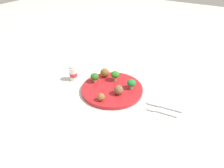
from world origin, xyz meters
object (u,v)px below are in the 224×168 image
(broccoli_floret_far_rim, at_px, (131,83))
(meatball_mid_right, at_px, (119,90))
(plate, at_px, (112,89))
(fork, at_px, (160,111))
(napkin, at_px, (163,110))
(yogurt_bottle, at_px, (73,74))
(meatball_near_rim, at_px, (105,73))
(broccoli_floret_mid_left, at_px, (95,77))
(knife, at_px, (163,106))
(broccoli_floret_center, at_px, (115,75))
(meatball_front_left, at_px, (101,97))

(broccoli_floret_far_rim, xyz_separation_m, meatball_mid_right, (0.03, 0.07, -0.01))
(plate, xyz_separation_m, fork, (-0.24, 0.03, -0.00))
(napkin, distance_m, yogurt_bottle, 0.46)
(plate, bearing_deg, meatball_near_rim, -38.71)
(broccoli_floret_mid_left, bearing_deg, meatball_mid_right, 169.35)
(knife, bearing_deg, meatball_near_rim, -10.67)
(napkin, height_order, knife, knife)
(fork, bearing_deg, plate, -7.35)
(napkin, bearing_deg, meatball_near_rim, -13.22)
(broccoli_floret_mid_left, xyz_separation_m, yogurt_bottle, (0.12, 0.02, -0.01))
(broccoli_floret_far_rim, bearing_deg, meatball_near_rim, -8.46)
(knife, height_order, yogurt_bottle, yogurt_bottle)
(broccoli_floret_center, bearing_deg, meatball_mid_right, 128.47)
(meatball_front_left, height_order, napkin, meatball_front_left)
(knife, bearing_deg, broccoli_floret_far_rim, -12.74)
(knife, bearing_deg, napkin, 116.66)
(broccoli_floret_mid_left, distance_m, napkin, 0.35)
(broccoli_floret_mid_left, xyz_separation_m, fork, (-0.34, 0.03, -0.04))
(napkin, xyz_separation_m, fork, (0.01, 0.02, 0.00))
(fork, height_order, knife, same)
(broccoli_floret_far_rim, relative_size, napkin, 0.26)
(broccoli_floret_center, bearing_deg, knife, 167.77)
(broccoli_floret_far_rim, relative_size, knife, 0.30)
(meatball_mid_right, bearing_deg, meatball_near_rim, -34.92)
(yogurt_bottle, bearing_deg, meatball_near_rim, -147.32)
(broccoli_floret_center, bearing_deg, broccoli_floret_mid_left, 38.42)
(broccoli_floret_center, bearing_deg, meatball_front_left, 100.11)
(broccoli_floret_mid_left, bearing_deg, broccoli_floret_far_rim, -166.80)
(broccoli_floret_mid_left, bearing_deg, broccoli_floret_center, -141.58)
(plate, distance_m, broccoli_floret_far_rim, 0.09)
(meatball_mid_right, bearing_deg, plate, -27.70)
(meatball_mid_right, height_order, knife, meatball_mid_right)
(meatball_near_rim, xyz_separation_m, fork, (-0.33, 0.10, -0.03))
(meatball_mid_right, relative_size, meatball_near_rim, 0.95)
(meatball_mid_right, height_order, meatball_near_rim, meatball_near_rim)
(broccoli_floret_far_rim, height_order, meatball_near_rim, same)
(meatball_front_left, height_order, meatball_near_rim, meatball_near_rim)
(broccoli_floret_mid_left, relative_size, meatball_near_rim, 1.03)
(broccoli_floret_far_rim, distance_m, yogurt_bottle, 0.29)
(knife, distance_m, yogurt_bottle, 0.45)
(broccoli_floret_far_rim, height_order, knife, broccoli_floret_far_rim)
(broccoli_floret_mid_left, bearing_deg, meatball_near_rim, -102.45)
(plate, relative_size, napkin, 1.65)
(meatball_front_left, relative_size, napkin, 0.19)
(napkin, xyz_separation_m, knife, (0.01, -0.02, 0.00))
(napkin, bearing_deg, knife, -63.34)
(meatball_front_left, relative_size, fork, 0.27)
(meatball_near_rim, xyz_separation_m, napkin, (-0.33, 0.08, -0.04))
(meatball_front_left, distance_m, meatball_near_rim, 0.19)
(broccoli_floret_far_rim, xyz_separation_m, meatball_front_left, (0.07, 0.14, -0.01))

